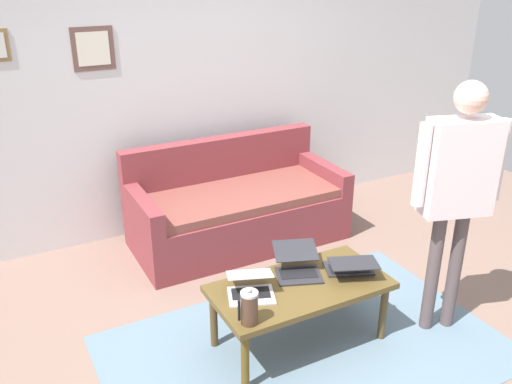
# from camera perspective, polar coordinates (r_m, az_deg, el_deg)

# --- Properties ---
(ground_plane) EXTENTS (7.68, 7.68, 0.00)m
(ground_plane) POSITION_cam_1_polar(r_m,az_deg,el_deg) (3.79, 6.63, -15.51)
(ground_plane) COLOR #816558
(area_rug) EXTENTS (2.54, 1.63, 0.01)m
(area_rug) POSITION_cam_1_polar(r_m,az_deg,el_deg) (3.73, 5.30, -16.09)
(area_rug) COLOR slate
(area_rug) RESTS_ON ground_plane
(back_wall) EXTENTS (7.04, 0.11, 2.70)m
(back_wall) POSITION_cam_1_polar(r_m,az_deg,el_deg) (5.02, -7.07, 11.40)
(back_wall) COLOR silver
(back_wall) RESTS_ON ground_plane
(couch) EXTENTS (1.86, 0.87, 0.88)m
(couch) POSITION_cam_1_polar(r_m,az_deg,el_deg) (4.88, -2.07, -1.70)
(couch) COLOR brown
(couch) RESTS_ON ground_plane
(coffee_table) EXTENTS (1.15, 0.57, 0.45)m
(coffee_table) POSITION_cam_1_polar(r_m,az_deg,el_deg) (3.56, 4.65, -10.29)
(coffee_table) COLOR brown
(coffee_table) RESTS_ON ground_plane
(laptop_left) EXTENTS (0.40, 0.40, 0.11)m
(laptop_left) POSITION_cam_1_polar(r_m,az_deg,el_deg) (3.69, 9.82, -7.67)
(laptop_left) COLOR #28282D
(laptop_left) RESTS_ON coffee_table
(laptop_center) EXTENTS (0.37, 0.37, 0.14)m
(laptop_center) POSITION_cam_1_polar(r_m,az_deg,el_deg) (3.41, -0.57, -10.01)
(laptop_center) COLOR silver
(laptop_center) RESTS_ON coffee_table
(laptop_right) EXTENTS (0.40, 0.44, 0.15)m
(laptop_right) POSITION_cam_1_polar(r_m,az_deg,el_deg) (3.64, 4.37, -7.76)
(laptop_right) COLOR #28282D
(laptop_right) RESTS_ON coffee_table
(french_press) EXTENTS (0.12, 0.10, 0.23)m
(french_press) POSITION_cam_1_polar(r_m,az_deg,el_deg) (3.14, -0.71, -11.98)
(french_press) COLOR #4C3323
(french_press) RESTS_ON coffee_table
(person_standing) EXTENTS (0.59, 0.31, 1.72)m
(person_standing) POSITION_cam_1_polar(r_m,az_deg,el_deg) (3.61, 20.41, 1.26)
(person_standing) COLOR #564849
(person_standing) RESTS_ON ground_plane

